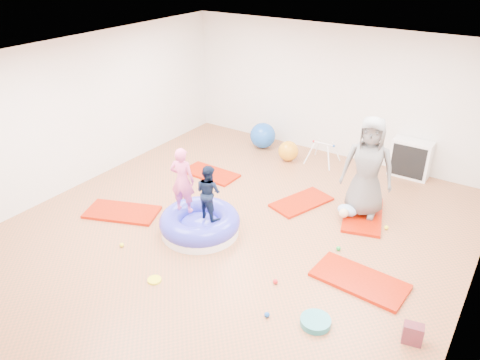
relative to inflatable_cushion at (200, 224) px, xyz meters
The scene contains 19 objects.
room 1.34m from the inflatable_cushion, 20.00° to the left, with size 7.01×8.01×2.81m.
gym_mat_front_left 1.54m from the inflatable_cushion, 168.87° to the right, with size 1.26×0.63×0.05m, color #C21403.
gym_mat_mid_left 2.11m from the inflatable_cushion, 121.97° to the left, with size 1.14×0.57×0.05m, color #C21403.
gym_mat_center_back 2.02m from the inflatable_cushion, 61.16° to the left, with size 1.13×0.57×0.05m, color #C21403.
gym_mat_right 2.67m from the inflatable_cushion, ahead, with size 1.30×0.65×0.05m, color #C21403.
gym_mat_rear_right 2.85m from the inflatable_cushion, 43.45° to the left, with size 1.28×0.64×0.05m, color #C21403.
inflatable_cushion is the anchor object (origin of this frame).
child_pink 0.83m from the inflatable_cushion, behind, with size 0.41×0.27×1.12m, color #E15590.
child_navy 0.70m from the inflatable_cushion, 12.53° to the left, with size 0.44×0.34×0.91m, color black.
adult_caregiver 2.94m from the inflatable_cushion, 44.26° to the left, with size 0.86×0.56×1.76m, color #5D5D5D.
infant 2.53m from the inflatable_cushion, 42.83° to the left, with size 0.34×0.35×0.20m.
ball_pit_balls 1.22m from the inflatable_cushion, ahead, with size 3.39×2.92×0.07m.
exercise_ball_blue 3.72m from the inflatable_cushion, 104.88° to the left, with size 0.58×0.58×0.58m, color #1850B1.
exercise_ball_orange 3.29m from the inflatable_cushion, 92.17° to the left, with size 0.44×0.44×0.44m, color orange.
infant_play_gym 3.60m from the inflatable_cushion, 80.91° to the left, with size 0.62×0.59×0.48m.
cube_shelf 4.58m from the inflatable_cushion, 60.10° to the left, with size 0.77×0.38×0.77m.
balance_disc 2.63m from the inflatable_cushion, 18.92° to the right, with size 0.39×0.39×0.09m, color teal.
backpack 3.61m from the inflatable_cushion, ahead, with size 0.23×0.14×0.27m, color maroon.
yellow_toy 1.37m from the inflatable_cushion, 80.65° to the right, with size 0.20×0.20×0.03m, color #F8F524.
Camera 1 is at (3.64, -5.21, 4.33)m, focal length 35.00 mm.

